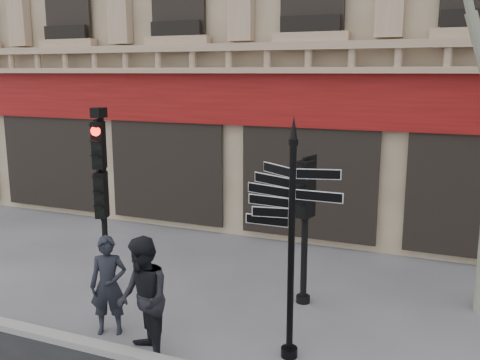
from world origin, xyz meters
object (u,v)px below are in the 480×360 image
object	(u,v)px
fingerpost	(292,200)
traffic_signal_main	(102,176)
pedestrian_b	(143,299)
traffic_signal_secondary	(305,205)
pedestrian_a	(109,285)

from	to	relation	value
fingerpost	traffic_signal_main	size ratio (longest dim) A/B	1.02
fingerpost	pedestrian_b	size ratio (longest dim) A/B	1.94
fingerpost	traffic_signal_main	world-z (taller)	fingerpost
traffic_signal_secondary	pedestrian_a	world-z (taller)	traffic_signal_secondary
fingerpost	traffic_signal_main	bearing A→B (deg)	174.55
traffic_signal_main	pedestrian_b	distance (m)	3.28
fingerpost	pedestrian_b	bearing A→B (deg)	-146.61
traffic_signal_secondary	pedestrian_b	distance (m)	3.43
fingerpost	pedestrian_a	size ratio (longest dim) A/B	2.21
traffic_signal_secondary	pedestrian_b	size ratio (longest dim) A/B	1.44
fingerpost	pedestrian_b	distance (m)	2.67
fingerpost	pedestrian_a	world-z (taller)	fingerpost
traffic_signal_main	traffic_signal_secondary	bearing A→B (deg)	-7.34
fingerpost	traffic_signal_main	xyz separation A→B (m)	(-4.21, 1.17, -0.19)
traffic_signal_secondary	pedestrian_a	distance (m)	3.70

